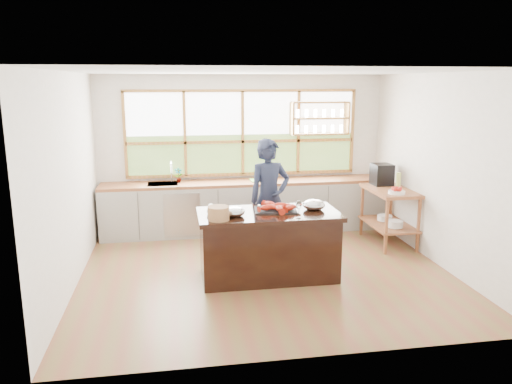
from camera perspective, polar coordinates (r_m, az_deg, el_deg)
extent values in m
plane|color=brown|center=(7.01, 1.08, -9.05)|extent=(5.00, 5.00, 0.00)
cube|color=white|center=(8.83, -1.55, 4.51)|extent=(5.00, 0.02, 2.70)
cube|color=white|center=(4.50, 6.39, -3.34)|extent=(5.00, 0.02, 2.70)
cube|color=white|center=(6.66, -20.55, 1.10)|extent=(0.02, 4.50, 2.70)
cube|color=white|center=(7.50, 20.27, 2.33)|extent=(0.02, 4.50, 2.70)
cube|color=silver|center=(6.52, 1.18, 13.60)|extent=(5.00, 4.50, 0.02)
cube|color=#AE723F|center=(8.76, -1.54, 6.75)|extent=(4.05, 0.06, 1.50)
cube|color=white|center=(8.75, -1.58, 9.04)|extent=(3.98, 0.01, 0.75)
cube|color=#395D20|center=(8.83, -1.55, 4.33)|extent=(3.98, 0.01, 0.70)
cube|color=#AE723F|center=(8.90, 7.32, 10.14)|extent=(1.00, 0.28, 0.03)
cube|color=#AE723F|center=(8.92, 7.27, 8.37)|extent=(1.00, 0.28, 0.03)
cube|color=#AE723F|center=(8.94, 7.22, 6.62)|extent=(1.00, 0.28, 0.03)
cube|color=#AE723F|center=(8.79, 4.11, 8.38)|extent=(0.03, 0.28, 0.55)
cube|color=#AE723F|center=(9.07, 10.33, 8.34)|extent=(0.03, 0.28, 0.55)
cube|color=#A8A79F|center=(8.71, -1.24, -1.81)|extent=(4.90, 0.62, 0.85)
cube|color=#B5B8BC|center=(8.32, -8.45, -2.59)|extent=(0.60, 0.01, 0.72)
cube|color=#95512D|center=(8.61, -1.25, 1.10)|extent=(4.90, 0.62, 0.05)
cube|color=#B5B8BC|center=(8.54, -10.59, 0.41)|extent=(0.50, 0.42, 0.16)
cube|color=#95512D|center=(8.01, 18.08, -3.51)|extent=(0.04, 0.04, 0.90)
cube|color=#95512D|center=(8.88, 15.14, -1.80)|extent=(0.04, 0.04, 0.90)
cube|color=#95512D|center=(7.79, 14.67, -3.75)|extent=(0.04, 0.04, 0.90)
cube|color=#95512D|center=(8.68, 12.01, -1.96)|extent=(0.04, 0.04, 0.90)
cube|color=#95512D|center=(8.37, 14.87, -3.57)|extent=(0.62, 1.10, 0.03)
cube|color=#95512D|center=(8.23, 15.09, 0.15)|extent=(0.62, 1.10, 0.05)
cylinder|color=white|center=(8.13, 15.62, -3.57)|extent=(0.24, 0.24, 0.11)
cylinder|color=white|center=(8.48, 14.48, -2.91)|extent=(0.24, 0.24, 0.09)
cube|color=black|center=(6.68, 1.41, -6.31)|extent=(1.77, 0.82, 0.84)
cube|color=black|center=(6.55, 1.43, -2.58)|extent=(1.85, 0.90, 0.06)
imported|color=#1D2339|center=(7.36, 1.53, -0.77)|extent=(0.73, 0.57, 1.77)
imported|color=slate|center=(8.55, -8.85, 1.93)|extent=(0.15, 0.11, 0.26)
cube|color=#74D049|center=(8.65, 0.69, 1.37)|extent=(0.40, 0.30, 0.01)
cube|color=black|center=(8.51, 14.19, 1.96)|extent=(0.31, 0.33, 0.35)
cylinder|color=#B2C358|center=(8.08, 15.95, 1.12)|extent=(0.08, 0.08, 0.30)
cylinder|color=white|center=(7.91, 15.78, -0.03)|extent=(0.26, 0.26, 0.05)
sphere|color=#AC1B12|center=(7.92, 16.12, 0.34)|extent=(0.07, 0.07, 0.07)
sphere|color=#AC1B12|center=(7.94, 15.75, 0.40)|extent=(0.07, 0.07, 0.07)
sphere|color=#AC1B12|center=(7.90, 15.44, 0.36)|extent=(0.07, 0.07, 0.07)
sphere|color=#AC1B12|center=(7.85, 15.62, 0.27)|extent=(0.07, 0.07, 0.07)
sphere|color=#AC1B12|center=(7.86, 16.05, 0.26)|extent=(0.07, 0.07, 0.07)
cube|color=black|center=(6.63, 2.25, -2.06)|extent=(0.60, 0.46, 0.02)
ellipsoid|color=red|center=(6.54, 1.31, -1.80)|extent=(0.23, 0.15, 0.08)
ellipsoid|color=red|center=(6.65, 2.89, -1.58)|extent=(0.23, 0.14, 0.08)
ellipsoid|color=red|center=(6.56, 3.97, -1.80)|extent=(0.21, 0.21, 0.08)
ellipsoid|color=red|center=(6.72, 1.62, -1.43)|extent=(0.18, 0.23, 0.08)
ellipsoid|color=red|center=(6.49, 2.67, -1.94)|extent=(0.11, 0.22, 0.08)
ellipsoid|color=#B5B8BC|center=(6.35, -2.47, -2.28)|extent=(0.27, 0.27, 0.13)
ellipsoid|color=#B5B8BC|center=(6.71, 6.63, -1.48)|extent=(0.30, 0.30, 0.14)
cylinder|color=white|center=(6.30, 4.91, -2.93)|extent=(0.06, 0.06, 0.01)
cylinder|color=white|center=(6.28, 4.92, -2.35)|extent=(0.01, 0.01, 0.13)
ellipsoid|color=white|center=(6.25, 4.93, -1.46)|extent=(0.08, 0.08, 0.10)
cylinder|color=#A97E48|center=(6.17, -4.30, -2.44)|extent=(0.27, 0.27, 0.17)
cylinder|color=white|center=(6.58, -5.24, -1.94)|extent=(0.12, 0.31, 0.08)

